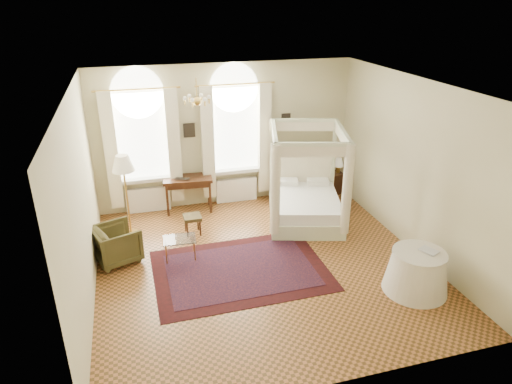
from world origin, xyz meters
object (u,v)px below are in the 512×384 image
floor_lamp (123,168)px  writing_desk (188,182)px  nightstand (334,183)px  side_table (417,272)px  coffee_table (180,241)px  canopy_bed (305,201)px  armchair (117,244)px  stool (192,219)px

floor_lamp → writing_desk: bearing=30.0°
nightstand → side_table: size_ratio=0.50×
coffee_table → canopy_bed: bearing=15.9°
coffee_table → writing_desk: bearing=77.2°
nightstand → armchair: 5.60m
canopy_bed → side_table: 3.07m
armchair → canopy_bed: bearing=-101.5°
coffee_table → stool: bearing=67.4°
armchair → coffee_table: 1.17m
canopy_bed → floor_lamp: canopy_bed is taller
stool → armchair: size_ratio=0.53×
side_table → nightstand: bearing=84.2°
stool → coffee_table: bearing=-112.6°
writing_desk → coffee_table: writing_desk is taller
nightstand → stool: size_ratio=1.32×
armchair → coffee_table: bearing=-121.3°
writing_desk → side_table: 5.32m
writing_desk → nightstand: bearing=0.0°
writing_desk → armchair: (-1.61, -1.82, -0.35)m
coffee_table → nightstand: bearing=26.3°
armchair → stool: bearing=-85.9°
canopy_bed → floor_lamp: size_ratio=1.31×
canopy_bed → armchair: (-4.02, -0.58, -0.12)m
coffee_table → floor_lamp: bearing=125.0°
canopy_bed → armchair: 4.06m
writing_desk → armchair: writing_desk is taller
armchair → side_table: side_table is taller
writing_desk → floor_lamp: floor_lamp is taller
canopy_bed → floor_lamp: 3.92m
canopy_bed → nightstand: size_ratio=4.19×
nightstand → stool: nightstand is taller
floor_lamp → stool: bearing=-16.0°
coffee_table → floor_lamp: floor_lamp is taller
canopy_bed → floor_lamp: (-3.76, 0.45, 1.01)m
coffee_table → floor_lamp: 1.91m
floor_lamp → coffee_table: bearing=-55.0°
nightstand → writing_desk: writing_desk is taller
armchair → floor_lamp: size_ratio=0.45×
stool → side_table: (3.35, -3.04, 0.02)m
canopy_bed → stool: size_ratio=5.51×
writing_desk → stool: writing_desk is taller
coffee_table → armchair: bearing=168.4°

